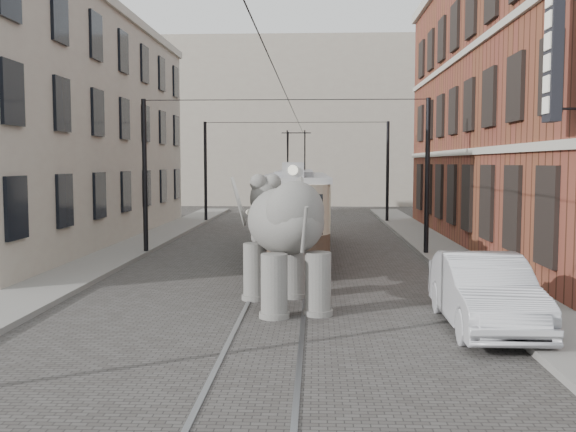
{
  "coord_description": "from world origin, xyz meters",
  "views": [
    {
      "loc": [
        1.01,
        -19.26,
        3.56
      ],
      "look_at": [
        0.23,
        -1.06,
        2.1
      ],
      "focal_mm": 41.3,
      "sensor_mm": 36.0,
      "label": 1
    }
  ],
  "objects": [
    {
      "name": "brick_building",
      "position": [
        11.0,
        9.0,
        6.0
      ],
      "size": [
        8.0,
        26.0,
        12.0
      ],
      "primitive_type": "cube",
      "color": "brown",
      "rests_on": "ground"
    },
    {
      "name": "sidewalk_left",
      "position": [
        -6.5,
        0.0,
        0.07
      ],
      "size": [
        2.0,
        60.0,
        0.15
      ],
      "primitive_type": "cube",
      "color": "slate",
      "rests_on": "ground"
    },
    {
      "name": "parked_car",
      "position": [
        4.64,
        -5.03,
        0.79
      ],
      "size": [
        1.71,
        4.81,
        1.58
      ],
      "primitive_type": "imported",
      "rotation": [
        0.0,
        0.0,
        -0.0
      ],
      "color": "#B8B8BD",
      "rests_on": "ground"
    },
    {
      "name": "elephant",
      "position": [
        0.24,
        -3.1,
        1.65
      ],
      "size": [
        4.45,
        6.03,
        3.3
      ],
      "primitive_type": null,
      "rotation": [
        0.0,
        0.0,
        0.3
      ],
      "color": "#5E5C57",
      "rests_on": "ground"
    },
    {
      "name": "stucco_building",
      "position": [
        -11.0,
        10.0,
        5.0
      ],
      "size": [
        7.0,
        24.0,
        10.0
      ],
      "primitive_type": "cube",
      "color": "#9E9283",
      "rests_on": "ground"
    },
    {
      "name": "catenary",
      "position": [
        -0.2,
        5.0,
        3.0
      ],
      "size": [
        11.0,
        30.2,
        6.0
      ],
      "primitive_type": null,
      "color": "black",
      "rests_on": "ground"
    },
    {
      "name": "distant_block",
      "position": [
        0.0,
        40.0,
        7.0
      ],
      "size": [
        28.0,
        10.0,
        14.0
      ],
      "primitive_type": "cube",
      "color": "#9E9283",
      "rests_on": "ground"
    },
    {
      "name": "ground",
      "position": [
        0.0,
        0.0,
        0.0
      ],
      "size": [
        120.0,
        120.0,
        0.0
      ],
      "primitive_type": "plane",
      "color": "#44413E"
    },
    {
      "name": "tram_rails",
      "position": [
        0.0,
        0.0,
        0.01
      ],
      "size": [
        1.54,
        80.0,
        0.02
      ],
      "primitive_type": null,
      "color": "slate",
      "rests_on": "ground"
    },
    {
      "name": "tram",
      "position": [
        0.22,
        6.71,
        2.39
      ],
      "size": [
        2.64,
        12.07,
        4.78
      ],
      "primitive_type": null,
      "rotation": [
        0.0,
        0.0,
        0.01
      ],
      "color": "#C0B59C",
      "rests_on": "ground"
    },
    {
      "name": "sidewalk_right",
      "position": [
        6.0,
        0.0,
        0.07
      ],
      "size": [
        2.0,
        60.0,
        0.15
      ],
      "primitive_type": "cube",
      "color": "slate",
      "rests_on": "ground"
    }
  ]
}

